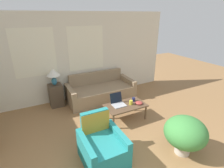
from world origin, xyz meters
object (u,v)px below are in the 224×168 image
couch (100,91)px  armchair (102,147)px  potted_plant (185,133)px  cup_yellow (131,102)px  snack_bowl (139,103)px  table_lamp (53,74)px  laptop (118,102)px  coffee_table (125,106)px  cup_navy (134,99)px

couch → armchair: (-0.98, -2.32, 0.01)m
couch → potted_plant: (0.48, -2.87, 0.21)m
cup_yellow → snack_bowl: bearing=-19.1°
table_lamp → snack_bowl: bearing=-43.3°
armchair → table_lamp: (-0.34, 2.50, 0.72)m
potted_plant → laptop: bearing=108.4°
cup_yellow → coffee_table: bearing=165.6°
laptop → cup_navy: bearing=-3.5°
coffee_table → cup_navy: size_ratio=10.79×
couch → armchair: armchair is taller
cup_navy → snack_bowl: (0.04, -0.19, -0.02)m
couch → coffee_table: 1.37m
cup_navy → snack_bowl: bearing=-79.1°
laptop → cup_navy: 0.45m
laptop → armchair: bearing=-130.7°
cup_navy → armchair: bearing=-142.8°
armchair → cup_yellow: (1.21, 0.92, 0.19)m
laptop → cup_yellow: laptop is taller
table_lamp → cup_navy: (1.71, -1.46, -0.53)m
coffee_table → cup_navy: 0.32m
cup_yellow → potted_plant: potted_plant is taller
laptop → snack_bowl: size_ratio=1.81×
cup_yellow → couch: bearing=99.5°
snack_bowl → cup_navy: bearing=100.9°
snack_bowl → coffee_table: bearing=162.8°
cup_navy → cup_yellow: cup_yellow is taller
potted_plant → coffee_table: bearing=104.1°
cup_navy → snack_bowl: cup_navy is taller
potted_plant → armchair: bearing=159.0°
couch → table_lamp: bearing=172.0°
table_lamp → armchair: bearing=-82.2°
table_lamp → coffee_table: table_lamp is taller
coffee_table → cup_yellow: cup_yellow is taller
laptop → cup_navy: size_ratio=3.50×
armchair → laptop: 1.42m
coffee_table → snack_bowl: (0.33, -0.10, 0.07)m
cup_yellow → potted_plant: 1.50m
coffee_table → couch: bearing=94.1°
couch → potted_plant: 2.92m
armchair → coffee_table: armchair is taller
coffee_table → cup_yellow: (0.14, -0.04, 0.10)m
cup_yellow → armchair: bearing=-142.8°
cup_yellow → snack_bowl: (0.20, -0.07, -0.03)m
table_lamp → snack_bowl: size_ratio=2.60×
laptop → table_lamp: bearing=131.3°
armchair → cup_navy: size_ratio=9.16×
armchair → potted_plant: size_ratio=1.10×
cup_navy → cup_yellow: size_ratio=0.89×
armchair → cup_yellow: bearing=37.2°
couch → armchair: size_ratio=2.36×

